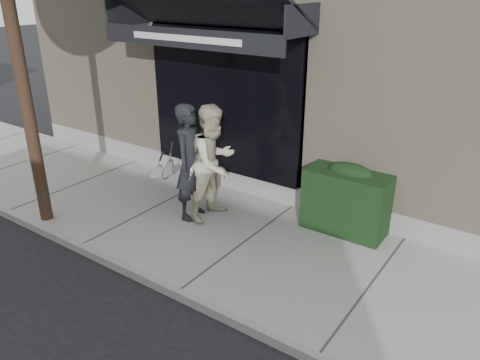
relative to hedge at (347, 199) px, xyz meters
The scene contains 7 objects.
ground 1.79m from the hedge, 131.35° to the right, with size 80.00×80.00×0.00m, color black.
sidewalk 1.77m from the hedge, 131.35° to the right, with size 20.00×3.00×0.12m, color gray.
curb 3.07m from the hedge, 111.45° to the right, with size 20.00×0.10×0.14m, color gray.
building_facade 4.39m from the hedge, 106.65° to the left, with size 14.30×8.04×5.64m.
hedge is the anchor object (origin of this frame).
pedestrian_front 2.59m from the hedge, 155.66° to the right, with size 0.90×0.90×1.95m.
pedestrian_back 2.23m from the hedge, 157.76° to the right, with size 0.78×0.98×1.94m.
Camera 1 is at (3.54, -5.21, 3.83)m, focal length 35.00 mm.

